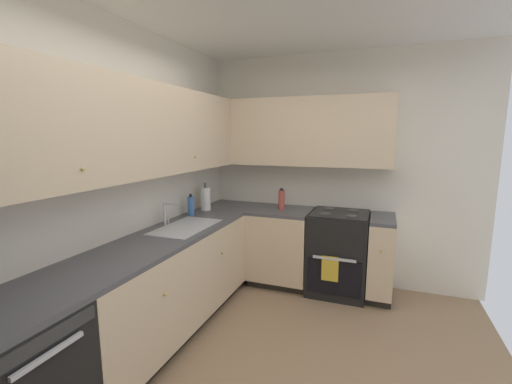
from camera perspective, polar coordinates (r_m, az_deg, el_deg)
The scene contains 14 objects.
wall_back at distance 2.81m, azimuth -25.85°, elevation 0.30°, with size 4.22×0.05×2.65m, color silver.
wall_right at distance 4.04m, azimuth 13.68°, elevation 3.47°, with size 0.05×3.15×2.65m, color silver.
lower_cabinets_back at distance 3.16m, azimuth -14.74°, elevation -15.02°, with size 2.08×0.62×0.85m.
countertop_back at distance 3.01m, azimuth -15.08°, elevation -7.37°, with size 3.28×0.60×0.04m, color #4C4C51.
lower_cabinets_right at distance 3.97m, azimuth 8.38°, elevation -9.69°, with size 0.62×1.56×0.85m.
countertop_right at distance 3.85m, azimuth 8.53°, elevation -3.49°, with size 0.60×1.56×0.03m.
oven_range at distance 3.92m, azimuth 13.69°, elevation -9.76°, with size 0.68×0.62×1.04m.
upper_cabinets_back at distance 2.84m, azimuth -20.08°, elevation 9.76°, with size 2.96×0.34×0.75m.
upper_cabinets_right at distance 3.93m, azimuth 6.72°, elevation 10.00°, with size 0.32×2.11×0.75m.
sink at distance 3.22m, azimuth -11.66°, elevation -6.52°, with size 0.71×0.40×0.10m.
faucet at distance 3.30m, azimuth -14.78°, elevation -3.24°, with size 0.07×0.16×0.22m.
soap_bottle at distance 3.65m, azimuth -10.93°, elevation -2.30°, with size 0.07×0.07×0.23m.
paper_towel_roll at distance 3.88m, azimuth -8.50°, elevation -1.12°, with size 0.11×0.11×0.32m.
oil_bottle at distance 3.89m, azimuth 4.32°, elevation -1.29°, with size 0.07×0.07×0.24m.
Camera 1 is at (-1.91, -0.48, 1.72)m, focal length 23.74 mm.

